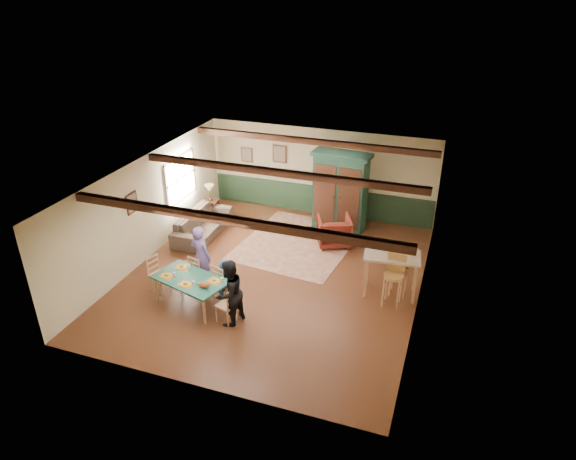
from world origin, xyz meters
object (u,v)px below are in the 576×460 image
(dining_chair_far_right, at_px, (223,280))
(counter_table, at_px, (390,274))
(dining_table, at_px, (192,292))
(dining_chair_far_left, at_px, (200,271))
(person_man, at_px, (201,257))
(bar_stool_left, at_px, (393,281))
(sofa, at_px, (203,224))
(armchair, at_px, (334,231))
(armoire, at_px, (340,192))
(dining_chair_end_right, at_px, (227,304))
(person_child, at_px, (225,278))
(table_lamp, at_px, (210,193))
(dining_chair_end_left, at_px, (159,274))
(cat, at_px, (204,285))
(bar_stool_right, at_px, (400,271))
(end_table, at_px, (211,209))
(person_woman, at_px, (229,293))

(dining_chair_far_right, relative_size, counter_table, 0.69)
(dining_table, distance_m, dining_chair_far_left, 0.76)
(dining_chair_far_left, relative_size, person_man, 0.55)
(counter_table, xyz_separation_m, bar_stool_left, (0.12, -0.42, 0.09))
(sofa, bearing_deg, counter_table, -104.29)
(dining_chair_far_right, bearing_deg, sofa, -38.08)
(armchair, distance_m, sofa, 3.76)
(dining_chair_far_left, height_order, person_man, person_man)
(armoire, relative_size, armchair, 2.58)
(armoire, bearing_deg, counter_table, -50.42)
(dining_chair_end_right, bearing_deg, person_man, -117.30)
(person_child, height_order, armchair, person_child)
(table_lamp, relative_size, counter_table, 0.40)
(dining_chair_end_left, height_order, sofa, dining_chair_end_left)
(person_child, bearing_deg, dining_chair_far_left, 5.71)
(cat, relative_size, bar_stool_left, 0.27)
(person_child, relative_size, bar_stool_right, 0.73)
(dining_chair_far_right, bearing_deg, end_table, -43.39)
(person_child, bearing_deg, end_table, -42.69)
(dining_table, distance_m, end_table, 4.65)
(person_child, height_order, cat, person_child)
(dining_chair_end_left, bearing_deg, counter_table, -56.64)
(dining_chair_end_right, distance_m, person_child, 1.01)
(dining_chair_end_right, bearing_deg, dining_table, -90.00)
(dining_chair_end_left, bearing_deg, sofa, 23.48)
(dining_table, distance_m, person_woman, 1.22)
(person_man, relative_size, armchair, 1.75)
(person_woman, distance_m, bar_stool_left, 3.65)
(dining_chair_far_right, height_order, person_man, person_man)
(dining_chair_end_right, relative_size, counter_table, 0.69)
(dining_chair_far_right, xyz_separation_m, sofa, (-1.94, 2.66, -0.10))
(end_table, bearing_deg, dining_chair_end_left, -80.11)
(counter_table, distance_m, bar_stool_left, 0.45)
(person_man, bearing_deg, sofa, -46.50)
(person_man, distance_m, end_table, 3.89)
(dining_chair_end_right, xyz_separation_m, person_child, (-0.46, 0.89, 0.03))
(person_woman, xyz_separation_m, bar_stool_right, (3.25, 2.29, -0.12))
(dining_chair_end_left, xyz_separation_m, end_table, (-0.70, 4.04, -0.16))
(dining_chair_far_left, distance_m, dining_chair_far_right, 0.73)
(bar_stool_left, bearing_deg, dining_chair_far_left, -166.66)
(bar_stool_left, bearing_deg, dining_chair_far_right, -161.96)
(end_table, bearing_deg, bar_stool_left, -25.29)
(dining_chair_end_left, height_order, bar_stool_left, bar_stool_left)
(cat, distance_m, table_lamp, 5.05)
(dining_table, bearing_deg, table_lamp, 111.67)
(bar_stool_left, bearing_deg, person_man, -167.51)
(bar_stool_right, bearing_deg, cat, -149.44)
(person_child, bearing_deg, dining_chair_end_right, 133.15)
(dining_chair_far_left, relative_size, dining_chair_end_right, 1.00)
(cat, bearing_deg, dining_table, 169.70)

